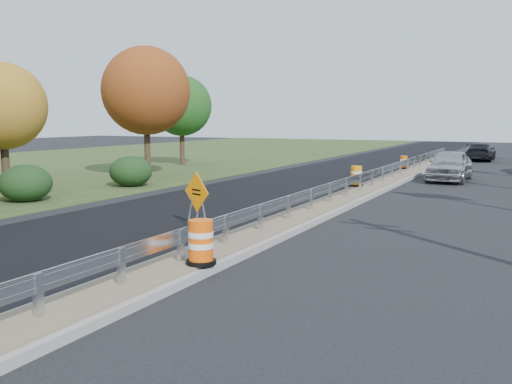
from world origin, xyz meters
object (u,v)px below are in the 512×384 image
at_px(barrel_median_near, 201,243).
at_px(car_dark_far, 481,152).
at_px(car_silver, 450,165).
at_px(caution_sign, 197,213).
at_px(barrel_median_mid, 356,177).
at_px(barrel_median_far, 404,163).

height_order(barrel_median_near, car_dark_far, car_dark_far).
distance_m(car_silver, car_dark_far, 16.45).
xyz_separation_m(caution_sign, barrel_median_mid, (1.90, 10.68, 0.24)).
bearing_deg(car_silver, caution_sign, -105.91).
distance_m(barrel_median_mid, barrel_median_far, 10.20).
bearing_deg(barrel_median_far, caution_sign, -95.21).
relative_size(barrel_median_near, barrel_median_far, 1.19).
relative_size(caution_sign, car_silver, 0.35).
height_order(caution_sign, car_dark_far, caution_sign).
distance_m(barrel_median_near, car_dark_far, 38.33).
relative_size(barrel_median_mid, barrel_median_far, 1.16).
distance_m(barrel_median_far, car_dark_far, 13.22).
xyz_separation_m(barrel_median_far, car_dark_far, (3.34, 12.79, 0.09)).
bearing_deg(car_dark_far, car_silver, 90.21).
bearing_deg(car_silver, barrel_median_near, -94.90).
bearing_deg(car_silver, barrel_median_far, 132.16).
xyz_separation_m(caution_sign, car_dark_far, (5.24, 33.68, 0.27)).
relative_size(barrel_median_mid, car_dark_far, 0.19).
relative_size(barrel_median_far, car_dark_far, 0.17).
bearing_deg(car_silver, barrel_median_mid, -115.63).
height_order(car_silver, car_dark_far, car_silver).
bearing_deg(car_silver, car_dark_far, 90.34).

